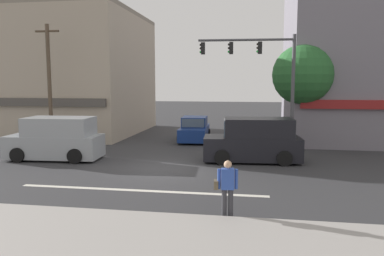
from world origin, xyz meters
TOP-DOWN VIEW (x-y plane):
  - ground_plane at (0.00, 0.00)m, footprint 120.00×120.00m
  - lane_marking_stripe at (0.00, -3.50)m, footprint 9.00×0.24m
  - sidewalk_curb at (0.00, -8.50)m, footprint 40.00×5.00m
  - building_left_block at (-10.05, 11.04)m, footprint 10.86×10.88m
  - street_tree at (6.70, 6.52)m, footprint 3.46×3.46m
  - utility_pole_near_left at (-7.59, 3.98)m, footprint 1.40×0.22m
  - utility_pole_far_right at (8.67, 7.23)m, footprint 1.40×0.22m
  - traffic_light_mast at (4.57, 3.55)m, footprint 4.89×0.43m
  - van_crossing_rightbound at (3.98, 2.15)m, footprint 4.72×2.30m
  - van_parked_curbside at (-5.73, 1.13)m, footprint 4.70×2.25m
  - sedan_crossing_center at (0.14, 8.23)m, footprint 2.02×4.17m
  - pedestrian_foreground_with_bag at (3.20, -5.78)m, footprint 0.68×0.29m

SIDE VIEW (x-z plane):
  - ground_plane at x=0.00m, z-range 0.00..0.00m
  - lane_marking_stripe at x=0.00m, z-range 0.00..0.01m
  - sidewalk_curb at x=0.00m, z-range 0.00..0.16m
  - sedan_crossing_center at x=0.14m, z-range -0.08..1.50m
  - pedestrian_foreground_with_bag at x=3.20m, z-range 0.12..1.79m
  - van_crossing_rightbound at x=3.98m, z-range -0.05..2.06m
  - van_parked_curbside at x=-5.73m, z-range -0.05..2.06m
  - utility_pole_near_left at x=-7.59m, z-range 0.15..7.22m
  - utility_pole_far_right at x=8.67m, z-range 0.15..7.32m
  - street_tree at x=6.70m, z-range 1.24..7.23m
  - traffic_light_mast at x=4.57m, z-range 1.20..7.40m
  - building_left_block at x=-10.05m, z-range 0.00..8.98m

